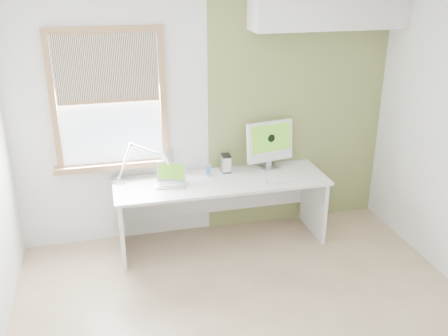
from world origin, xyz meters
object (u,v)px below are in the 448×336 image
object	(u,v)px
desk	(220,195)
external_drive	(226,163)
imac	(270,142)
laptop	(171,179)
desk_lamp	(158,161)

from	to	relation	value
desk	external_drive	xyz separation A→B (m)	(0.10, 0.16, 0.29)
desk	external_drive	size ratio (longest dim) A/B	11.82
imac	laptop	bearing A→B (deg)	-170.78
desk	desk_lamp	bearing A→B (deg)	173.26
desk	desk_lamp	size ratio (longest dim) A/B	3.08
desk	laptop	bearing A→B (deg)	-176.86
external_drive	desk	bearing A→B (deg)	-123.40
desk	imac	distance (m)	0.78
desk_lamp	external_drive	distance (m)	0.74
desk_lamp	external_drive	size ratio (longest dim) A/B	3.84
laptop	imac	distance (m)	1.14
external_drive	imac	size ratio (longest dim) A/B	0.35
external_drive	imac	world-z (taller)	imac
desk	external_drive	distance (m)	0.35
external_drive	laptop	bearing A→B (deg)	-163.20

